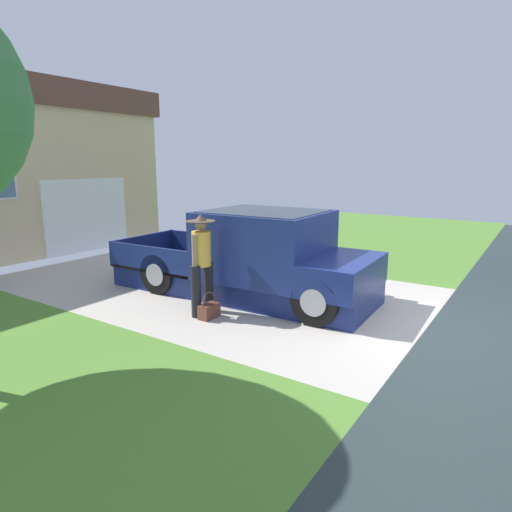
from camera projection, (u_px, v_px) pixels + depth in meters
pickup_truck at (258, 258)px, 8.38m from camera, size 2.21×5.33×1.68m
person_with_hat at (202, 260)px, 7.37m from camera, size 0.53×0.48×1.72m
handbag at (209, 310)px, 7.33m from camera, size 0.37×0.20×0.45m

